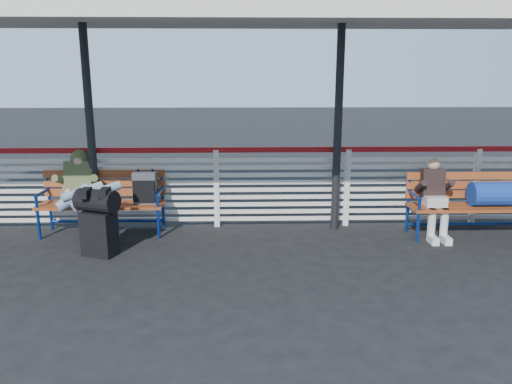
{
  "coord_description": "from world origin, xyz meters",
  "views": [
    {
      "loc": [
        0.4,
        -5.53,
        2.31
      ],
      "look_at": [
        0.58,
        1.0,
        0.76
      ],
      "focal_mm": 35.0,
      "sensor_mm": 36.0,
      "label": 1
    }
  ],
  "objects_px": {
    "traveler_man": "(84,190)",
    "companion_person": "(435,197)",
    "bench_right": "(481,196)",
    "luggage_stack": "(98,220)",
    "bench_left": "(116,194)"
  },
  "relations": [
    {
      "from": "bench_right",
      "to": "traveler_man",
      "type": "distance_m",
      "value": 5.64
    },
    {
      "from": "bench_left",
      "to": "companion_person",
      "type": "xyz_separation_m",
      "value": [
        4.6,
        -0.31,
        -0.0
      ]
    },
    {
      "from": "bench_right",
      "to": "companion_person",
      "type": "height_order",
      "value": "companion_person"
    },
    {
      "from": "luggage_stack",
      "to": "bench_right",
      "type": "height_order",
      "value": "bench_right"
    },
    {
      "from": "luggage_stack",
      "to": "bench_right",
      "type": "relative_size",
      "value": 0.49
    },
    {
      "from": "bench_right",
      "to": "bench_left",
      "type": "bearing_deg",
      "value": 176.71
    },
    {
      "from": "traveler_man",
      "to": "companion_person",
      "type": "height_order",
      "value": "traveler_man"
    },
    {
      "from": "bench_left",
      "to": "companion_person",
      "type": "bearing_deg",
      "value": -3.84
    },
    {
      "from": "luggage_stack",
      "to": "companion_person",
      "type": "relative_size",
      "value": 0.77
    },
    {
      "from": "bench_right",
      "to": "companion_person",
      "type": "xyz_separation_m",
      "value": [
        -0.68,
        -0.01,
        -0.0
      ]
    },
    {
      "from": "bench_left",
      "to": "traveler_man",
      "type": "relative_size",
      "value": 1.19
    },
    {
      "from": "traveler_man",
      "to": "companion_person",
      "type": "distance_m",
      "value": 4.96
    },
    {
      "from": "luggage_stack",
      "to": "traveler_man",
      "type": "distance_m",
      "value": 0.75
    },
    {
      "from": "bench_right",
      "to": "companion_person",
      "type": "distance_m",
      "value": 0.68
    },
    {
      "from": "companion_person",
      "to": "luggage_stack",
      "type": "bearing_deg",
      "value": -172.11
    }
  ]
}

